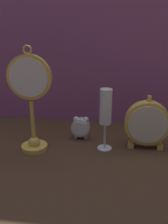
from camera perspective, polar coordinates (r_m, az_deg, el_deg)
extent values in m
plane|color=#422D1E|center=(0.85, -0.71, -10.04)|extent=(4.00, 4.00, 0.00)
cube|color=#8E4C7F|center=(1.07, 1.77, 14.77)|extent=(1.70, 0.01, 0.66)
cylinder|color=gold|center=(0.91, -11.23, -7.82)|extent=(0.09, 0.09, 0.02)
sphere|color=gold|center=(0.90, -11.31, -6.81)|extent=(0.04, 0.04, 0.04)
cylinder|color=gold|center=(0.87, -11.62, -2.58)|extent=(0.01, 0.01, 0.16)
cylinder|color=gold|center=(0.82, -12.40, 7.78)|extent=(0.15, 0.02, 0.15)
cylinder|color=silver|center=(0.82, -12.63, 7.63)|extent=(0.13, 0.00, 0.13)
torus|color=gold|center=(0.81, -12.85, 13.70)|extent=(0.03, 0.01, 0.03)
cube|color=silver|center=(0.97, -1.90, -5.69)|extent=(0.01, 0.01, 0.01)
cube|color=silver|center=(0.97, 0.38, -5.82)|extent=(0.01, 0.01, 0.01)
cylinder|color=silver|center=(0.95, -0.77, -3.51)|extent=(0.07, 0.03, 0.07)
cylinder|color=silver|center=(0.94, -0.92, -3.91)|extent=(0.06, 0.00, 0.06)
sphere|color=silver|center=(0.94, -1.85, -1.64)|extent=(0.02, 0.02, 0.02)
sphere|color=silver|center=(0.94, 0.29, -1.74)|extent=(0.02, 0.02, 0.02)
cylinder|color=silver|center=(0.94, -0.78, -1.45)|extent=(0.00, 0.00, 0.01)
cube|color=gold|center=(0.92, 10.62, -7.31)|extent=(0.02, 0.03, 0.02)
cube|color=gold|center=(0.93, 16.87, -7.49)|extent=(0.02, 0.03, 0.02)
cylinder|color=gold|center=(0.89, 14.22, -2.43)|extent=(0.16, 0.04, 0.16)
cylinder|color=beige|center=(0.87, 14.36, -2.95)|extent=(0.13, 0.00, 0.13)
cylinder|color=gold|center=(0.86, 14.71, 2.98)|extent=(0.01, 0.01, 0.02)
cylinder|color=silver|center=(0.90, 4.70, -8.12)|extent=(0.05, 0.05, 0.01)
cylinder|color=silver|center=(0.88, 4.78, -5.34)|extent=(0.01, 0.01, 0.09)
cylinder|color=white|center=(0.84, 4.99, 1.24)|extent=(0.04, 0.04, 0.12)
cylinder|color=#E5D17F|center=(0.85, 4.95, -0.13)|extent=(0.04, 0.04, 0.08)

